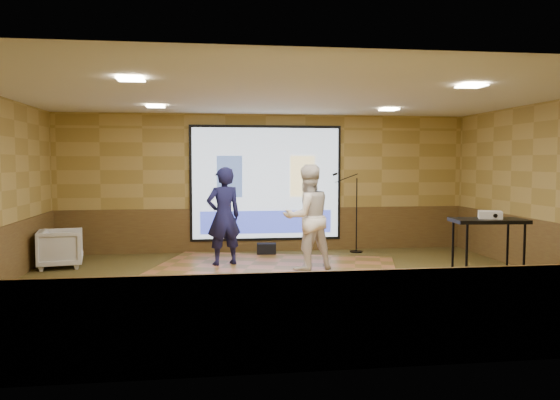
{
  "coord_description": "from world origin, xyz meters",
  "views": [
    {
      "loc": [
        -1.3,
        -8.4,
        1.96
      ],
      "look_at": [
        -0.02,
        1.02,
        1.3
      ],
      "focal_mm": 35.0,
      "sensor_mm": 36.0,
      "label": 1
    }
  ],
  "objects": [
    {
      "name": "projector",
      "position": [
        2.92,
        -0.76,
        1.17
      ],
      "size": [
        0.42,
        0.39,
        0.11
      ],
      "primitive_type": "cube",
      "rotation": [
        0.0,
        0.0,
        -0.42
      ],
      "color": "silver",
      "rests_on": "av_table"
    },
    {
      "name": "av_table",
      "position": [
        2.88,
        -0.8,
        0.81
      ],
      "size": [
        1.06,
        0.56,
        1.12
      ],
      "rotation": [
        0.0,
        0.0,
        -0.1
      ],
      "color": "black",
      "rests_on": "ground"
    },
    {
      "name": "room_shell",
      "position": [
        0.0,
        0.0,
        2.09
      ],
      "size": [
        9.04,
        7.04,
        3.02
      ],
      "color": "#A28743",
      "rests_on": "ground"
    },
    {
      "name": "projector_screen",
      "position": [
        0.0,
        3.44,
        1.47
      ],
      "size": [
        3.32,
        0.06,
        2.52
      ],
      "color": "black",
      "rests_on": "room_shell"
    },
    {
      "name": "downlight_sw",
      "position": [
        -2.2,
        -1.5,
        2.97
      ],
      "size": [
        0.32,
        0.32,
        0.02
      ],
      "primitive_type": "cube",
      "color": "#FFE9BF",
      "rests_on": "room_shell"
    },
    {
      "name": "banquet_chair",
      "position": [
        -4.0,
        2.11,
        0.36
      ],
      "size": [
        0.92,
        0.9,
        0.72
      ],
      "primitive_type": "imported",
      "rotation": [
        0.0,
        0.0,
        1.76
      ],
      "color": "gray",
      "rests_on": "ground"
    },
    {
      "name": "player_right",
      "position": [
        0.49,
        1.14,
        0.98
      ],
      "size": [
        1.09,
        0.95,
        1.89
      ],
      "primitive_type": "imported",
      "rotation": [
        0.0,
        0.0,
        3.44
      ],
      "color": "silver",
      "rests_on": "dance_floor"
    },
    {
      "name": "wainscot_front",
      "position": [
        0.0,
        -3.48,
        0.47
      ],
      "size": [
        9.0,
        0.04,
        0.95
      ],
      "primitive_type": "cube",
      "color": "#4C3119",
      "rests_on": "ground"
    },
    {
      "name": "wainscot_back",
      "position": [
        0.0,
        3.48,
        0.47
      ],
      "size": [
        9.0,
        0.04,
        0.95
      ],
      "primitive_type": "cube",
      "color": "#4C3119",
      "rests_on": "ground"
    },
    {
      "name": "player_left",
      "position": [
        -0.98,
        1.82,
        0.95
      ],
      "size": [
        0.77,
        0.63,
        1.84
      ],
      "primitive_type": "imported",
      "rotation": [
        0.0,
        0.0,
        3.46
      ],
      "color": "#13133C",
      "rests_on": "dance_floor"
    },
    {
      "name": "downlight_se",
      "position": [
        2.2,
        -1.5,
        2.97
      ],
      "size": [
        0.32,
        0.32,
        0.02
      ],
      "primitive_type": "cube",
      "color": "#FFE9BF",
      "rests_on": "room_shell"
    },
    {
      "name": "downlight_nw",
      "position": [
        -2.2,
        1.8,
        2.97
      ],
      "size": [
        0.32,
        0.32,
        0.02
      ],
      "primitive_type": "cube",
      "color": "#FFE9BF",
      "rests_on": "room_shell"
    },
    {
      "name": "ground",
      "position": [
        0.0,
        0.0,
        0.0
      ],
      "size": [
        9.0,
        9.0,
        0.0
      ],
      "primitive_type": "plane",
      "color": "#2C3518",
      "rests_on": "ground"
    },
    {
      "name": "dance_floor",
      "position": [
        -0.13,
        1.23,
        0.02
      ],
      "size": [
        5.14,
        4.43,
        0.03
      ],
      "primitive_type": "cube",
      "rotation": [
        0.0,
        0.0,
        -0.28
      ],
      "color": "#A2623B",
      "rests_on": "ground"
    },
    {
      "name": "duffel_bag",
      "position": [
        -0.05,
        2.93,
        0.12
      ],
      "size": [
        0.43,
        0.31,
        0.25
      ],
      "primitive_type": "cube",
      "rotation": [
        0.0,
        0.0,
        -0.11
      ],
      "color": "black",
      "rests_on": "ground"
    },
    {
      "name": "downlight_ne",
      "position": [
        2.2,
        1.8,
        2.97
      ],
      "size": [
        0.32,
        0.32,
        0.02
      ],
      "primitive_type": "cube",
      "color": "#FFE9BF",
      "rests_on": "room_shell"
    },
    {
      "name": "wainscot_right",
      "position": [
        4.48,
        0.0,
        0.47
      ],
      "size": [
        0.04,
        7.0,
        0.95
      ],
      "primitive_type": "cube",
      "color": "#4C3119",
      "rests_on": "ground"
    },
    {
      "name": "mic_stand",
      "position": [
        1.88,
        3.06,
        0.49
      ],
      "size": [
        0.68,
        0.28,
        1.74
      ],
      "rotation": [
        0.0,
        0.0,
        -0.13
      ],
      "color": "black",
      "rests_on": "ground"
    }
  ]
}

